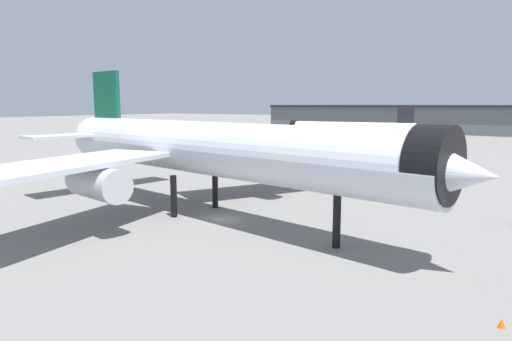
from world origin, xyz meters
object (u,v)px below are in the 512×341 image
object	(u,v)px
airliner_far_taxiway	(351,129)
airliner_near_gate	(208,149)
traffic_cone_near_nose	(502,323)
service_truck_front	(302,165)

from	to	relation	value
airliner_far_taxiway	airliner_near_gate	bearing A→B (deg)	94.45
airliner_near_gate	traffic_cone_near_nose	distance (m)	35.01
service_truck_front	traffic_cone_near_nose	world-z (taller)	service_truck_front
airliner_far_taxiway	service_truck_front	size ratio (longest dim) A/B	8.18
service_truck_front	airliner_near_gate	bearing A→B (deg)	56.40
airliner_near_gate	traffic_cone_near_nose	world-z (taller)	airliner_near_gate
airliner_near_gate	service_truck_front	xyz separation A→B (m)	(-6.63, 36.21, -6.38)
airliner_far_taxiway	traffic_cone_near_nose	xyz separation A→B (m)	(53.05, -107.73, -5.12)
airliner_near_gate	traffic_cone_near_nose	xyz separation A→B (m)	(32.19, -11.41, -7.68)
airliner_far_taxiway	service_truck_front	xyz separation A→B (m)	(14.23, -60.10, -3.83)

